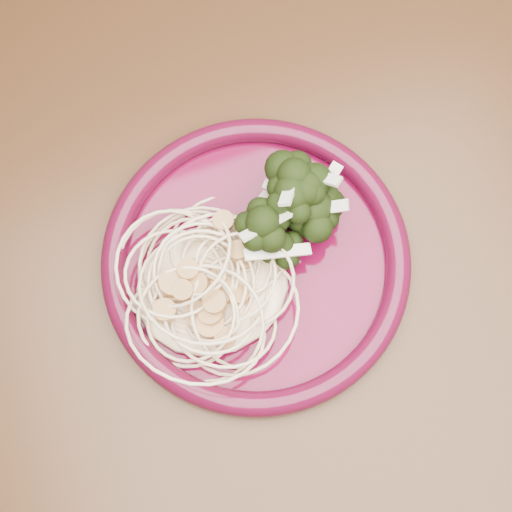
{
  "coord_description": "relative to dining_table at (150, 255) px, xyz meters",
  "views": [
    {
      "loc": [
        0.03,
        -0.23,
        1.32
      ],
      "look_at": [
        0.08,
        -0.07,
        0.77
      ],
      "focal_mm": 50.0,
      "sensor_mm": 36.0,
      "label": 1
    }
  ],
  "objects": [
    {
      "name": "dining_table",
      "position": [
        0.0,
        0.0,
        0.0
      ],
      "size": [
        1.2,
        0.8,
        0.75
      ],
      "color": "#472814",
      "rests_on": "ground"
    },
    {
      "name": "dinner_plate",
      "position": [
        0.08,
        -0.07,
        0.11
      ],
      "size": [
        0.31,
        0.31,
        0.02
      ],
      "rotation": [
        0.0,
        0.0,
        0.26
      ],
      "color": "#510520",
      "rests_on": "dining_table"
    },
    {
      "name": "spaghetti_pile",
      "position": [
        0.04,
        -0.08,
        0.12
      ],
      "size": [
        0.15,
        0.14,
        0.03
      ],
      "primitive_type": "ellipsoid",
      "rotation": [
        0.0,
        0.0,
        0.26
      ],
      "color": "beige",
      "rests_on": "dinner_plate"
    },
    {
      "name": "scallop_cluster",
      "position": [
        0.04,
        -0.08,
        0.15
      ],
      "size": [
        0.14,
        0.14,
        0.04
      ],
      "primitive_type": null,
      "rotation": [
        0.0,
        0.0,
        0.26
      ],
      "color": "tan",
      "rests_on": "spaghetti_pile"
    },
    {
      "name": "broccoli_pile",
      "position": [
        0.13,
        -0.06,
        0.13
      ],
      "size": [
        0.12,
        0.17,
        0.05
      ],
      "primitive_type": "ellipsoid",
      "rotation": [
        0.0,
        0.0,
        0.26
      ],
      "color": "black",
      "rests_on": "dinner_plate"
    },
    {
      "name": "onion_garnish",
      "position": [
        0.13,
        -0.06,
        0.16
      ],
      "size": [
        0.09,
        0.11,
        0.05
      ],
      "primitive_type": null,
      "rotation": [
        0.0,
        0.0,
        0.26
      ],
      "color": "beige",
      "rests_on": "broccoli_pile"
    }
  ]
}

